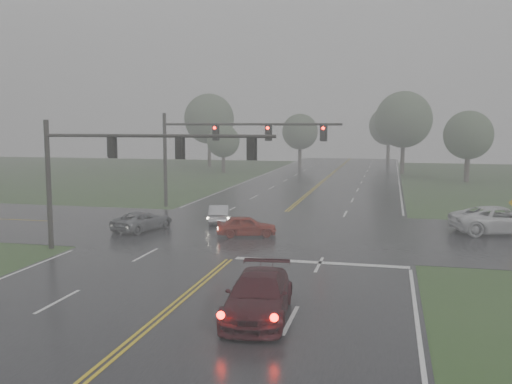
% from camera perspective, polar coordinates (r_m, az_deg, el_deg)
% --- Properties ---
extents(ground, '(180.00, 180.00, 0.00)m').
position_cam_1_polar(ground, '(16.37, -17.05, -17.85)').
color(ground, '#2A471E').
rests_on(ground, ground).
extents(main_road, '(18.00, 160.00, 0.02)m').
position_cam_1_polar(main_road, '(34.33, 0.07, -4.52)').
color(main_road, black).
rests_on(main_road, ground).
extents(cross_street, '(120.00, 14.00, 0.02)m').
position_cam_1_polar(cross_street, '(36.24, 0.79, -3.91)').
color(cross_street, black).
rests_on(cross_street, ground).
extents(stop_bar, '(8.50, 0.50, 0.01)m').
position_cam_1_polar(stop_bar, '(28.17, 6.43, -7.08)').
color(stop_bar, silver).
rests_on(stop_bar, ground).
extents(sedan_maroon, '(2.62, 5.45, 1.53)m').
position_cam_1_polar(sedan_maroon, '(20.49, 0.24, -12.42)').
color(sedan_maroon, '#360910').
rests_on(sedan_maroon, ground).
extents(sedan_red, '(3.90, 2.44, 1.24)m').
position_cam_1_polar(sedan_red, '(34.53, -0.96, -4.45)').
color(sedan_red, maroon).
rests_on(sedan_red, ground).
extents(sedan_silver, '(2.18, 3.93, 1.23)m').
position_cam_1_polar(sedan_silver, '(39.26, -3.68, -3.09)').
color(sedan_silver, '#B8BAC0').
rests_on(sedan_silver, ground).
extents(car_grey, '(3.20, 4.72, 1.20)m').
position_cam_1_polar(car_grey, '(37.13, -11.23, -3.78)').
color(car_grey, '#5B5E63').
rests_on(car_grey, ground).
extents(pickup_white, '(6.54, 4.24, 1.68)m').
position_cam_1_polar(pickup_white, '(38.41, 23.26, -3.86)').
color(pickup_white, silver).
rests_on(pickup_white, ground).
extents(signal_gantry_near, '(12.63, 0.31, 6.97)m').
position_cam_1_polar(signal_gantry_near, '(30.60, -14.02, 3.15)').
color(signal_gantry_near, black).
rests_on(signal_gantry_near, ground).
extents(signal_gantry_far, '(14.46, 0.39, 7.62)m').
position_cam_1_polar(signal_gantry_far, '(45.51, -3.83, 5.09)').
color(signal_gantry_far, black).
rests_on(signal_gantry_far, ground).
extents(tree_nw_a, '(4.51, 4.51, 6.63)m').
position_cam_1_polar(tree_nw_a, '(79.39, -3.29, 5.09)').
color(tree_nw_a, '#312820').
rests_on(tree_nw_a, ground).
extents(tree_ne_a, '(7.57, 7.57, 11.12)m').
position_cam_1_polar(tree_ne_a, '(79.41, 14.55, 7.02)').
color(tree_ne_a, '#312820').
rests_on(tree_ne_a, ground).
extents(tree_n_mid, '(5.70, 5.70, 8.37)m').
position_cam_1_polar(tree_n_mid, '(91.25, 4.42, 6.03)').
color(tree_n_mid, '#312820').
rests_on(tree_n_mid, ground).
extents(tree_e_near, '(5.65, 5.65, 8.30)m').
position_cam_1_polar(tree_e_near, '(70.77, 20.46, 5.35)').
color(tree_e_near, '#312820').
rests_on(tree_e_near, ground).
extents(tree_nw_b, '(7.79, 7.79, 11.44)m').
position_cam_1_polar(tree_nw_b, '(89.70, -4.72, 7.31)').
color(tree_nw_b, '#312820').
rests_on(tree_nw_b, ground).
extents(tree_n_far, '(6.63, 6.63, 9.74)m').
position_cam_1_polar(tree_n_far, '(99.84, 13.13, 6.45)').
color(tree_n_far, '#312820').
rests_on(tree_n_far, ground).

